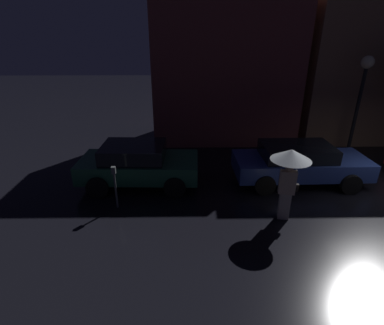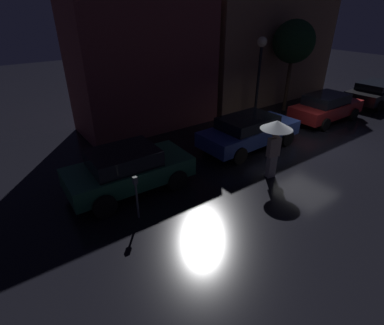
{
  "view_description": "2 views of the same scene",
  "coord_description": "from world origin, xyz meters",
  "px_view_note": "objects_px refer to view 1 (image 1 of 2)",
  "views": [
    {
      "loc": [
        -6.45,
        -7.98,
        4.95
      ],
      "look_at": [
        -6.32,
        0.37,
        1.28
      ],
      "focal_mm": 28.0,
      "sensor_mm": 36.0,
      "label": 1
    },
    {
      "loc": [
        -11.43,
        -6.61,
        5.48
      ],
      "look_at": [
        -6.47,
        0.23,
        1.01
      ],
      "focal_mm": 28.0,
      "sensor_mm": 36.0,
      "label": 2
    }
  ],
  "objects_px": {
    "pedestrian_with_umbrella": "(290,165)",
    "parked_car_blue": "(299,162)",
    "parked_car_green": "(138,164)",
    "street_lamp_near": "(363,82)",
    "parking_meter": "(115,183)"
  },
  "relations": [
    {
      "from": "parked_car_blue",
      "to": "pedestrian_with_umbrella",
      "type": "height_order",
      "value": "pedestrian_with_umbrella"
    },
    {
      "from": "parked_car_green",
      "to": "parking_meter",
      "type": "xyz_separation_m",
      "value": [
        -0.46,
        -1.5,
        0.05
      ]
    },
    {
      "from": "parked_car_green",
      "to": "parked_car_blue",
      "type": "distance_m",
      "value": 5.61
    },
    {
      "from": "parked_car_green",
      "to": "parked_car_blue",
      "type": "height_order",
      "value": "parked_car_green"
    },
    {
      "from": "parked_car_green",
      "to": "street_lamp_near",
      "type": "relative_size",
      "value": 0.99
    },
    {
      "from": "street_lamp_near",
      "to": "pedestrian_with_umbrella",
      "type": "bearing_deg",
      "value": -131.57
    },
    {
      "from": "parked_car_green",
      "to": "parked_car_blue",
      "type": "bearing_deg",
      "value": 2.89
    },
    {
      "from": "parked_car_green",
      "to": "parked_car_blue",
      "type": "relative_size",
      "value": 0.88
    },
    {
      "from": "parking_meter",
      "to": "street_lamp_near",
      "type": "relative_size",
      "value": 0.33
    },
    {
      "from": "pedestrian_with_umbrella",
      "to": "parking_meter",
      "type": "height_order",
      "value": "pedestrian_with_umbrella"
    },
    {
      "from": "parked_car_blue",
      "to": "street_lamp_near",
      "type": "distance_m",
      "value": 4.65
    },
    {
      "from": "parking_meter",
      "to": "pedestrian_with_umbrella",
      "type": "bearing_deg",
      "value": -7.58
    },
    {
      "from": "pedestrian_with_umbrella",
      "to": "street_lamp_near",
      "type": "relative_size",
      "value": 0.52
    },
    {
      "from": "pedestrian_with_umbrella",
      "to": "parked_car_blue",
      "type": "bearing_deg",
      "value": 74.03
    },
    {
      "from": "parked_car_green",
      "to": "pedestrian_with_umbrella",
      "type": "bearing_deg",
      "value": -24.07
    }
  ]
}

